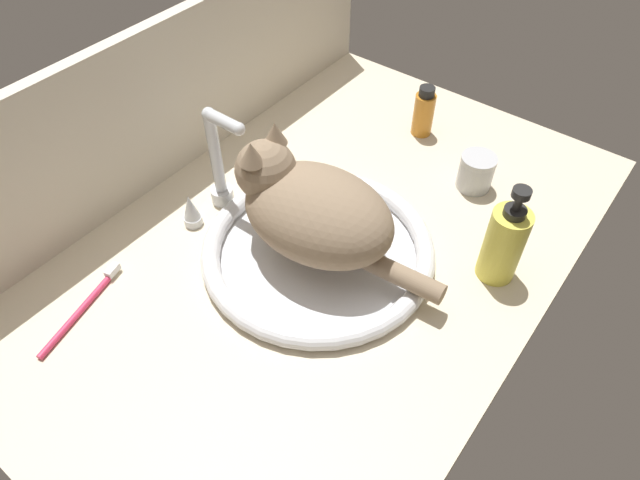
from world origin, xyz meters
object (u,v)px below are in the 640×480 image
object	(u,v)px
faucet	(220,171)
metal_jar	(476,172)
cat	(311,208)
toothbrush	(83,307)
amber_bottle	(424,112)
soap_pump_bottle	(504,243)
sink_basin	(320,251)

from	to	relation	value
faucet	metal_jar	size ratio (longest dim) A/B	2.94
cat	toothbrush	bearing A→B (deg)	146.07
faucet	metal_jar	world-z (taller)	faucet
amber_bottle	metal_jar	world-z (taller)	amber_bottle
soap_pump_bottle	metal_jar	distance (cm)	21.11
soap_pump_bottle	metal_jar	xyz separation A→B (cm)	(16.74, 12.37, -3.55)
metal_jar	amber_bottle	bearing A→B (deg)	62.46
sink_basin	amber_bottle	bearing A→B (deg)	6.13
faucet	cat	bearing A→B (deg)	-90.39
sink_basin	faucet	distance (cm)	22.32
metal_jar	faucet	bearing A→B (deg)	132.97
amber_bottle	faucet	bearing A→B (deg)	156.35
sink_basin	faucet	size ratio (longest dim) A/B	1.93
faucet	amber_bottle	world-z (taller)	faucet
sink_basin	soap_pump_bottle	distance (cm)	28.68
sink_basin	faucet	xyz separation A→B (cm)	(0.00, 21.52, 5.91)
soap_pump_bottle	toothbrush	bearing A→B (deg)	134.00
sink_basin	cat	distance (cm)	8.94
amber_bottle	metal_jar	xyz separation A→B (cm)	(-8.39, -16.08, -1.53)
faucet	metal_jar	xyz separation A→B (cm)	(31.07, -33.36, -3.90)
cat	soap_pump_bottle	distance (cm)	29.86
sink_basin	amber_bottle	size ratio (longest dim) A/B	3.62
toothbrush	cat	bearing A→B (deg)	-33.93
sink_basin	metal_jar	bearing A→B (deg)	-20.85
toothbrush	amber_bottle	bearing A→B (deg)	-14.27
sink_basin	soap_pump_bottle	bearing A→B (deg)	-59.36
faucet	toothbrush	world-z (taller)	faucet
cat	toothbrush	distance (cm)	37.52
cat	metal_jar	xyz separation A→B (cm)	(31.21, -13.55, -6.76)
faucet	metal_jar	distance (cm)	45.76
amber_bottle	cat	bearing A→B (deg)	-176.35
cat	faucet	bearing A→B (deg)	89.61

